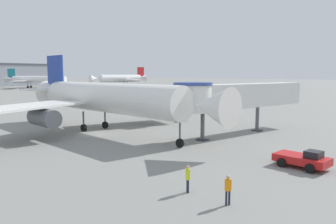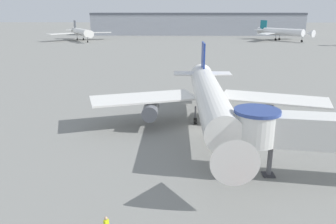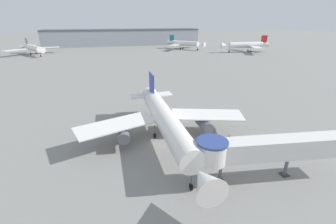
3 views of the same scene
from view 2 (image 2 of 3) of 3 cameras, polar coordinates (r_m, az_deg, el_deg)
ground_plane at (r=42.09m, az=5.31°, el=-3.21°), size 800.00×800.00×0.00m
main_airplane at (r=41.08m, az=7.31°, el=2.34°), size 31.62×33.74×9.92m
traffic_cone_starboard_wing at (r=44.18m, az=23.15°, el=-3.10°), size 0.44×0.44×0.73m
background_jet_gray_tail at (r=175.57m, az=-14.94°, el=13.29°), size 30.19×30.24×9.67m
background_jet_teal_tail at (r=180.11m, az=19.18°, el=13.04°), size 28.63×28.18×9.82m
terminal_building at (r=214.87m, az=4.99°, el=15.06°), size 130.24×20.29×13.39m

